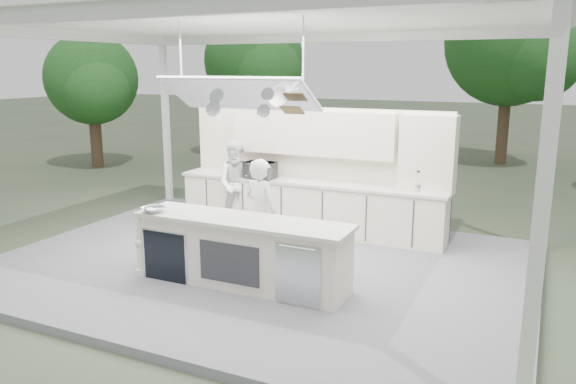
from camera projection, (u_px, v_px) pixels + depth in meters
The scene contains 12 objects.
ground at pixel (261, 269), 8.75m from camera, with size 90.00×90.00×0.00m, color #404B33.
stage_deck at pixel (260, 266), 8.74m from camera, with size 8.00×6.00×0.12m, color slate.
tent at pixel (257, 22), 7.93m from camera, with size 8.20×6.20×3.86m.
demo_island at pixel (241, 252), 7.74m from camera, with size 3.10×0.79×0.95m.
back_counter at pixel (309, 206), 10.30m from camera, with size 5.08×0.72×0.95m.
back_wall_unit at pixel (336, 153), 10.09m from camera, with size 5.05×0.48×2.25m.
tree_cluster at pixel (408, 60), 16.74m from camera, with size 19.55×9.40×5.85m.
head_chef at pixel (261, 213), 8.39m from camera, with size 0.60×0.40×1.66m, color white.
sous_chef at pixel (238, 184), 10.45m from camera, with size 0.80×0.63×1.65m, color white.
toaster_oven at pixel (260, 170), 10.36m from camera, with size 0.55×0.37×0.31m, color #ADAFB4.
bowl_large at pixel (153, 210), 7.95m from camera, with size 0.32×0.32×0.08m, color silver.
bowl_small at pixel (153, 210), 7.95m from camera, with size 0.25×0.25×0.08m, color silver.
Camera 1 is at (3.91, -7.31, 3.09)m, focal length 35.00 mm.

